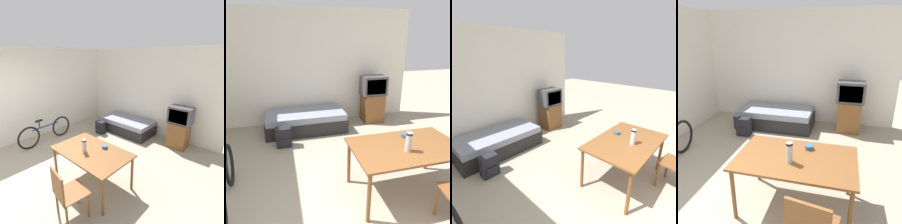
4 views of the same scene
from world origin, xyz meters
TOP-DOWN VIEW (x-y plane):
  - wall_back at (0.00, 3.97)m, footprint 5.16×0.06m
  - daybed at (-0.18, 3.41)m, footprint 1.81×0.90m
  - tv at (1.54, 3.55)m, footprint 0.60×0.45m
  - dining_table at (0.88, 0.94)m, footprint 1.47×0.90m
  - thermos_flask at (0.83, 0.82)m, footprint 0.08×0.08m
  - mate_bowl at (1.01, 1.18)m, footprint 0.11×0.11m
  - backpack at (-0.71, 2.72)m, footprint 0.30×0.22m

SIDE VIEW (x-z plane):
  - backpack at x=-0.71m, z-range 0.00..0.40m
  - daybed at x=-0.18m, z-range 0.00..0.44m
  - tv at x=1.54m, z-range 0.01..1.18m
  - dining_table at x=0.88m, z-range 0.30..1.03m
  - mate_bowl at x=1.01m, z-range 0.74..0.79m
  - thermos_flask at x=0.83m, z-range 0.75..1.01m
  - wall_back at x=0.00m, z-range 0.00..2.70m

